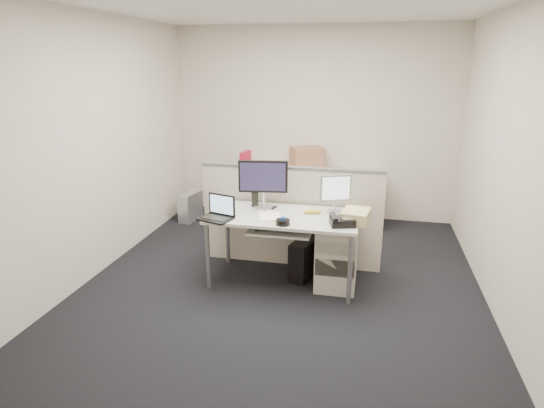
% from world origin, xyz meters
% --- Properties ---
extents(floor, '(4.00, 4.50, 0.01)m').
position_xyz_m(floor, '(0.00, 0.00, -0.01)').
color(floor, black).
rests_on(floor, ground).
extents(ceiling, '(4.00, 4.50, 0.01)m').
position_xyz_m(ceiling, '(0.00, 0.00, 2.70)').
color(ceiling, white).
rests_on(ceiling, ground).
extents(wall_back, '(4.00, 0.02, 2.70)m').
position_xyz_m(wall_back, '(0.00, 2.25, 1.35)').
color(wall_back, beige).
rests_on(wall_back, ground).
extents(wall_front, '(4.00, 0.02, 2.70)m').
position_xyz_m(wall_front, '(0.00, -2.25, 1.35)').
color(wall_front, beige).
rests_on(wall_front, ground).
extents(wall_left, '(0.02, 4.50, 2.70)m').
position_xyz_m(wall_left, '(-2.00, 0.00, 1.35)').
color(wall_left, beige).
rests_on(wall_left, ground).
extents(wall_right, '(0.02, 4.50, 2.70)m').
position_xyz_m(wall_right, '(2.00, 0.00, 1.35)').
color(wall_right, beige).
rests_on(wall_right, ground).
extents(desk, '(1.50, 0.75, 0.73)m').
position_xyz_m(desk, '(0.00, 0.00, 0.66)').
color(desk, silver).
rests_on(desk, floor).
extents(keyboard_tray, '(0.62, 0.32, 0.02)m').
position_xyz_m(keyboard_tray, '(0.00, -0.18, 0.62)').
color(keyboard_tray, silver).
rests_on(keyboard_tray, desk).
extents(drawer_pedestal, '(0.40, 0.55, 0.65)m').
position_xyz_m(drawer_pedestal, '(0.55, 0.05, 0.33)').
color(drawer_pedestal, '#B7AF9C').
rests_on(drawer_pedestal, floor).
extents(cubicle_partition, '(2.00, 0.06, 1.10)m').
position_xyz_m(cubicle_partition, '(0.00, 0.45, 0.55)').
color(cubicle_partition, beige).
rests_on(cubicle_partition, floor).
extents(back_counter, '(2.00, 0.60, 0.72)m').
position_xyz_m(back_counter, '(0.00, 1.93, 0.36)').
color(back_counter, '#B7AF9C').
rests_on(back_counter, floor).
extents(monitor_main, '(0.53, 0.27, 0.51)m').
position_xyz_m(monitor_main, '(-0.25, 0.18, 0.99)').
color(monitor_main, black).
rests_on(monitor_main, desk).
extents(monitor_small, '(0.36, 0.27, 0.39)m').
position_xyz_m(monitor_small, '(0.50, 0.18, 0.93)').
color(monitor_small, '#B7B7BC').
rests_on(monitor_small, desk).
extents(laptop, '(0.36, 0.31, 0.23)m').
position_xyz_m(laptop, '(-0.62, -0.28, 0.84)').
color(laptop, black).
rests_on(laptop, desk).
extents(trackball, '(0.17, 0.17, 0.05)m').
position_xyz_m(trackball, '(0.05, -0.28, 0.76)').
color(trackball, black).
rests_on(trackball, desk).
extents(desk_phone, '(0.26, 0.24, 0.07)m').
position_xyz_m(desk_phone, '(0.60, -0.18, 0.77)').
color(desk_phone, black).
rests_on(desk_phone, desk).
extents(paper_stack, '(0.29, 0.32, 0.01)m').
position_xyz_m(paper_stack, '(-0.12, -0.08, 0.74)').
color(paper_stack, white).
rests_on(paper_stack, desk).
extents(sticky_pad, '(0.08, 0.08, 0.01)m').
position_xyz_m(sticky_pad, '(-0.05, -0.18, 0.74)').
color(sticky_pad, yellow).
rests_on(sticky_pad, desk).
extents(travel_mug, '(0.09, 0.09, 0.15)m').
position_xyz_m(travel_mug, '(-0.35, 0.22, 0.81)').
color(travel_mug, black).
rests_on(travel_mug, desk).
extents(banana, '(0.20, 0.09, 0.04)m').
position_xyz_m(banana, '(0.28, 0.10, 0.75)').
color(banana, yellow).
rests_on(banana, desk).
extents(cellphone, '(0.07, 0.10, 0.01)m').
position_xyz_m(cellphone, '(-0.15, 0.20, 0.74)').
color(cellphone, black).
rests_on(cellphone, desk).
extents(manila_folders, '(0.29, 0.34, 0.12)m').
position_xyz_m(manila_folders, '(0.72, -0.05, 0.79)').
color(manila_folders, '#D0C281').
rests_on(manila_folders, desk).
extents(keyboard, '(0.42, 0.22, 0.02)m').
position_xyz_m(keyboard, '(-0.05, -0.14, 0.64)').
color(keyboard, black).
rests_on(keyboard, keyboard_tray).
extents(pc_tower_desk, '(0.28, 0.48, 0.42)m').
position_xyz_m(pc_tower_desk, '(0.20, 0.15, 0.21)').
color(pc_tower_desk, black).
rests_on(pc_tower_desk, floor).
extents(pc_tower_spare_dark, '(0.19, 0.42, 0.39)m').
position_xyz_m(pc_tower_spare_dark, '(-1.05, 1.97, 0.19)').
color(pc_tower_spare_dark, black).
rests_on(pc_tower_spare_dark, floor).
extents(pc_tower_spare_silver, '(0.23, 0.45, 0.40)m').
position_xyz_m(pc_tower_spare_silver, '(-1.68, 1.63, 0.20)').
color(pc_tower_spare_silver, '#B7B7BC').
rests_on(pc_tower_spare_silver, floor).
extents(cardboard_box_left, '(0.54, 0.49, 0.33)m').
position_xyz_m(cardboard_box_left, '(-0.05, 2.05, 0.89)').
color(cardboard_box_left, '#9D7051').
rests_on(cardboard_box_left, back_counter).
extents(cardboard_box_right, '(0.39, 0.33, 0.24)m').
position_xyz_m(cardboard_box_right, '(0.00, 2.05, 0.84)').
color(cardboard_box_right, '#9D7051').
rests_on(cardboard_box_right, back_counter).
extents(red_binder, '(0.09, 0.30, 0.28)m').
position_xyz_m(red_binder, '(-0.90, 1.83, 0.86)').
color(red_binder, '#AD142A').
rests_on(red_binder, back_counter).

